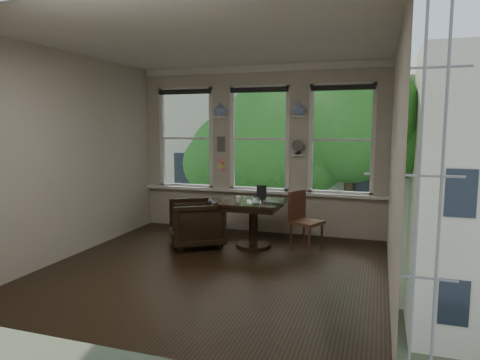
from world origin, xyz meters
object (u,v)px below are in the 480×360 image
(laptop, at_px, (273,203))
(mug, at_px, (238,199))
(table, at_px, (253,224))
(armchair_left, at_px, (196,223))
(side_chair_right, at_px, (307,222))

(laptop, height_order, mug, mug)
(table, distance_m, laptop, 0.56)
(armchair_left, xyz_separation_m, side_chair_right, (1.74, 0.30, 0.08))
(armchair_left, bearing_deg, side_chair_right, 67.45)
(table, bearing_deg, laptop, -23.39)
(table, distance_m, armchair_left, 0.92)
(mug, bearing_deg, side_chair_right, 14.22)
(table, distance_m, mug, 0.50)
(table, xyz_separation_m, side_chair_right, (0.84, 0.08, 0.09))
(mug, bearing_deg, table, 44.26)
(table, relative_size, laptop, 2.46)
(armchair_left, height_order, laptop, laptop)
(armchair_left, height_order, mug, mug)
(side_chair_right, relative_size, laptop, 2.52)
(armchair_left, xyz_separation_m, laptop, (1.26, 0.07, 0.39))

